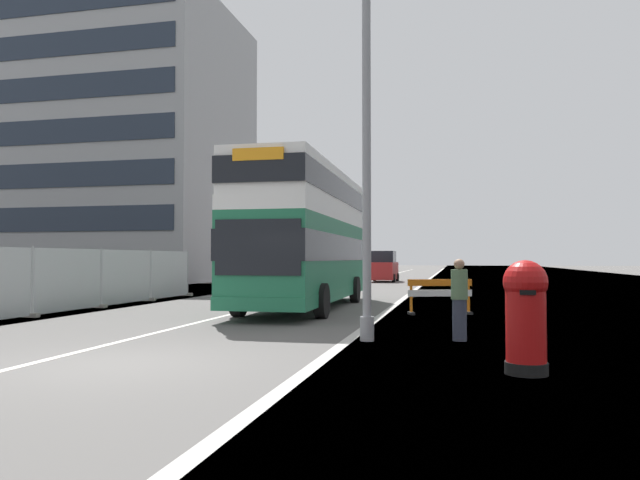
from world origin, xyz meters
name	(u,v)px	position (x,y,z in m)	size (l,w,h in m)	color
ground	(151,368)	(0.64, 0.13, -0.05)	(140.00, 280.00, 0.10)	#565451
double_decker_bus	(306,236)	(0.39, 11.16, 2.48)	(2.91, 10.86, 4.67)	#1E6B47
lamppost_foreground	(367,131)	(3.61, 3.62, 4.36)	(0.29, 0.70, 9.20)	gray
red_pillar_postbox	(526,311)	(6.41, 0.65, 0.92)	(0.64, 0.64, 1.67)	black
roadworks_barrier	(440,292)	(4.91, 9.89, 0.68)	(1.96, 0.98, 1.06)	orange
construction_site_fence	(101,279)	(-6.56, 9.72, 0.99)	(0.44, 13.80, 2.06)	#A8AAAD
car_oncoming_near	(304,270)	(-3.72, 26.74, 1.01)	(2.00, 3.93, 2.14)	maroon
car_receding_mid	(384,267)	(0.21, 34.87, 1.04)	(1.93, 4.19, 2.24)	maroon
bare_tree_far_verge_near	(241,257)	(-12.35, 38.80, 1.85)	(2.20, 1.83, 3.86)	#4C3D2D
pedestrian_at_kerb	(459,300)	(5.47, 4.06, 0.85)	(0.34, 0.34, 1.69)	#2D3342
backdrop_office_block	(102,149)	(-22.60, 34.16, 10.60)	(21.44, 14.55, 21.18)	#9EA0A3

